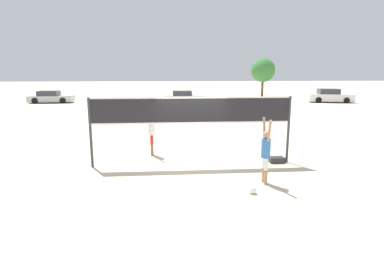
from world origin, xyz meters
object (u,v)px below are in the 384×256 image
(volleyball, at_px, (253,190))
(player_blocker, at_px, (152,129))
(gear_bag, at_px, (276,160))
(parked_car_far, at_px, (184,98))
(player_spiker, at_px, (266,150))
(volleyball_net, at_px, (192,115))
(tree_left_cluster, at_px, (263,70))
(parked_car_near, at_px, (51,97))
(parked_car_mid, at_px, (330,96))

(volleyball, bearing_deg, player_blocker, 125.52)
(player_blocker, bearing_deg, gear_bag, 73.26)
(volleyball, xyz_separation_m, parked_car_far, (-0.66, 24.68, 0.52))
(player_spiker, bearing_deg, parked_car_far, 2.99)
(volleyball_net, distance_m, player_spiker, 3.05)
(player_spiker, xyz_separation_m, parked_car_far, (-1.25, 23.92, -0.44))
(gear_bag, bearing_deg, tree_left_cluster, 73.46)
(volleyball, relative_size, parked_car_near, 0.05)
(player_spiker, xyz_separation_m, player_blocker, (-3.64, 3.52, 0.03))
(player_blocker, bearing_deg, parked_car_mid, 137.19)
(parked_car_near, bearing_deg, player_spiker, -60.74)
(volleyball, xyz_separation_m, gear_bag, (1.73, 2.84, -0.00))
(player_blocker, relative_size, parked_car_mid, 0.42)
(volleyball_net, xyz_separation_m, parked_car_mid, (17.41, 21.93, -1.19))
(volleyball, bearing_deg, parked_car_near, 120.03)
(player_blocker, height_order, parked_car_far, player_blocker)
(volleyball, bearing_deg, volleyball_net, 118.07)
(player_spiker, relative_size, parked_car_mid, 0.41)
(parked_car_mid, bearing_deg, volleyball, -110.54)
(parked_car_near, relative_size, parked_car_far, 1.05)
(parked_car_near, distance_m, tree_left_cluster, 27.25)
(volleyball_net, bearing_deg, tree_left_cluster, 68.07)
(player_blocker, bearing_deg, volleyball, 35.52)
(volleyball_net, bearing_deg, player_spiker, -44.63)
(player_blocker, bearing_deg, parked_car_far, 173.32)
(parked_car_near, height_order, tree_left_cluster, tree_left_cluster)
(player_spiker, relative_size, gear_bag, 3.68)
(gear_bag, xyz_separation_m, tree_left_cluster, (9.08, 30.58, 3.51))
(player_blocker, xyz_separation_m, parked_car_far, (2.39, 20.40, -0.47))
(parked_car_mid, height_order, tree_left_cluster, tree_left_cluster)
(volleyball, distance_m, parked_car_far, 24.69)
(volleyball, relative_size, tree_left_cluster, 0.04)
(parked_car_near, height_order, parked_car_mid, parked_car_mid)
(volleyball, bearing_deg, parked_car_far, 91.54)
(volleyball, bearing_deg, tree_left_cluster, 72.07)
(volleyball_net, height_order, tree_left_cluster, tree_left_cluster)
(volleyball, relative_size, parked_car_mid, 0.04)
(parked_car_far, height_order, tree_left_cluster, tree_left_cluster)
(player_spiker, xyz_separation_m, gear_bag, (1.15, 2.08, -0.96))
(player_blocker, bearing_deg, volleyball_net, 46.76)
(player_spiker, bearing_deg, parked_car_mid, -32.56)
(parked_car_far, bearing_deg, player_blocker, -96.73)
(gear_bag, distance_m, parked_car_mid, 26.10)
(gear_bag, distance_m, parked_car_far, 21.98)
(player_spiker, distance_m, parked_car_near, 30.44)
(gear_bag, height_order, parked_car_mid, parked_car_mid)
(parked_car_near, xyz_separation_m, parked_car_far, (14.74, -1.98, 0.03))
(parked_car_mid, relative_size, tree_left_cluster, 0.95)
(volleyball, xyz_separation_m, tree_left_cluster, (10.81, 33.42, 3.51))
(volleyball_net, relative_size, player_blocker, 3.51)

